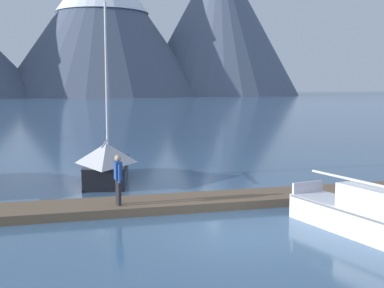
% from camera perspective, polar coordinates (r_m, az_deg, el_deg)
% --- Properties ---
extents(ground_plane, '(700.00, 700.00, 0.00)m').
position_cam_1_polar(ground_plane, '(14.91, 5.04, -10.21)').
color(ground_plane, '#426689').
extents(mountain_central_massif, '(85.85, 85.85, 61.76)m').
position_cam_1_polar(mountain_central_massif, '(228.00, -9.86, 13.40)').
color(mountain_central_massif, '#4C566B').
rests_on(mountain_central_massif, ground).
extents(mountain_shoulder_ridge, '(73.42, 73.42, 67.11)m').
position_cam_1_polar(mountain_shoulder_ridge, '(243.37, 2.99, 13.54)').
color(mountain_shoulder_ridge, slate).
rests_on(mountain_shoulder_ridge, ground).
extents(dock, '(24.45, 3.43, 0.30)m').
position_cam_1_polar(dock, '(18.60, 1.33, -6.36)').
color(dock, brown).
rests_on(dock, ground).
extents(sailboat_second_berth, '(2.42, 5.78, 7.92)m').
position_cam_1_polar(sailboat_second_berth, '(23.47, -9.33, -2.04)').
color(sailboat_second_berth, black).
rests_on(sailboat_second_berth, ground).
extents(person_on_dock, '(0.26, 0.59, 1.69)m').
position_cam_1_polar(person_on_dock, '(17.39, -8.16, -3.58)').
color(person_on_dock, '#232328').
rests_on(person_on_dock, dock).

